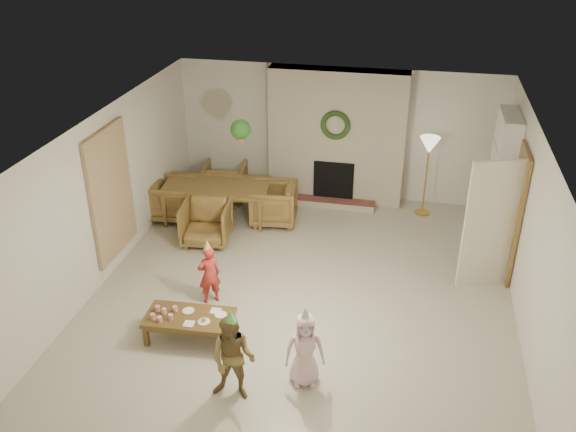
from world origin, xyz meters
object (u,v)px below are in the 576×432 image
(dining_table, at_px, (216,203))
(dining_chair_far, at_px, (225,182))
(dining_chair_left, at_px, (171,199))
(child_plaid, at_px, (233,359))
(dining_chair_right, at_px, (273,204))
(child_pink, at_px, (305,350))
(coffee_table_top, at_px, (189,318))
(dining_chair_near, at_px, (206,223))
(child_red, at_px, (209,275))

(dining_table, xyz_separation_m, dining_chair_far, (-0.09, 0.81, 0.03))
(dining_table, height_order, dining_chair_left, dining_chair_left)
(dining_table, height_order, child_plaid, child_plaid)
(dining_chair_right, bearing_deg, child_pink, 12.04)
(child_pink, bearing_deg, coffee_table_top, 146.34)
(dining_chair_far, xyz_separation_m, coffee_table_top, (0.79, -4.11, -0.03))
(dining_chair_far, bearing_deg, child_pink, 111.22)
(dining_chair_near, height_order, dining_chair_far, same)
(dining_chair_left, bearing_deg, child_red, -153.77)
(dining_chair_near, relative_size, dining_chair_right, 1.00)
(dining_chair_near, relative_size, dining_chair_left, 1.00)
(coffee_table_top, bearing_deg, dining_chair_left, 111.91)
(child_plaid, bearing_deg, dining_chair_left, 121.01)
(coffee_table_top, height_order, child_red, child_red)
(coffee_table_top, height_order, child_plaid, child_plaid)
(dining_chair_right, distance_m, child_pink, 4.12)
(dining_table, bearing_deg, coffee_table_top, -84.38)
(child_pink, bearing_deg, child_plaid, -168.37)
(dining_chair_left, height_order, dining_chair_right, same)
(dining_chair_right, height_order, child_plaid, child_plaid)
(dining_chair_right, bearing_deg, coffee_table_top, -11.66)
(coffee_table_top, distance_m, child_red, 0.86)
(dining_chair_far, height_order, dining_chair_right, same)
(child_red, bearing_deg, dining_chair_left, -93.48)
(dining_chair_far, xyz_separation_m, child_plaid, (1.65, -5.01, 0.19))
(dining_chair_near, xyz_separation_m, child_plaid, (1.47, -3.38, 0.19))
(child_plaid, bearing_deg, dining_chair_near, 114.48)
(child_plaid, xyz_separation_m, child_pink, (0.75, 0.40, -0.07))
(dining_chair_left, distance_m, child_plaid, 4.75)
(dining_chair_left, relative_size, dining_chair_right, 1.00)
(dining_chair_far, relative_size, child_plaid, 0.72)
(dining_chair_near, xyz_separation_m, child_red, (0.60, -1.63, 0.09))
(dining_chair_near, distance_m, child_plaid, 3.69)
(coffee_table_top, xyz_separation_m, child_plaid, (0.87, -0.90, 0.22))
(dining_chair_near, xyz_separation_m, coffee_table_top, (0.61, -2.48, -0.03))
(dining_chair_far, relative_size, child_pink, 0.82)
(child_red, height_order, child_pink, child_pink)
(dining_chair_left, height_order, child_pink, child_pink)
(dining_chair_near, height_order, child_red, child_red)
(child_plaid, bearing_deg, dining_table, 111.39)
(child_pink, bearing_deg, dining_chair_right, 91.80)
(dining_chair_right, relative_size, child_red, 0.89)
(dining_chair_left, relative_size, child_pink, 0.82)
(dining_chair_right, height_order, child_pink, child_pink)
(dining_chair_far, relative_size, dining_chair_left, 1.00)
(dining_chair_far, bearing_deg, dining_chair_left, 45.00)
(dining_chair_near, height_order, child_pink, child_pink)
(dining_chair_near, xyz_separation_m, dining_chair_far, (-0.18, 1.63, 0.00))
(child_pink, bearing_deg, dining_table, 104.81)
(dining_table, xyz_separation_m, child_pink, (2.31, -3.80, 0.16))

